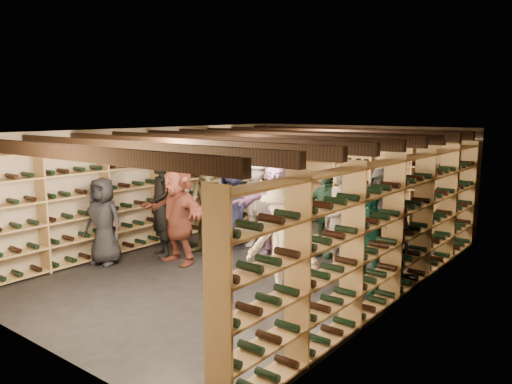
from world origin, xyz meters
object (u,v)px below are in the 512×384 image
object	(u,v)px
person_2	(209,208)
person_6	(233,203)
crate_stack_left	(284,228)
person_0	(103,221)
person_3	(283,244)
person_8	(374,227)
person_11	(277,208)
person_7	(340,221)
person_1	(161,207)
crate_stack_right	(353,240)
person_9	(255,201)
person_10	(325,213)
person_4	(368,240)
crate_loose	(309,240)
person_12	(384,225)
person_5	(178,214)

from	to	relation	value
person_2	person_6	world-z (taller)	person_2
crate_stack_left	person_0	world-z (taller)	person_0
person_3	person_8	bearing A→B (deg)	74.51
person_11	person_7	bearing A→B (deg)	-25.07
person_1	person_0	bearing A→B (deg)	-91.47
person_1	person_8	world-z (taller)	person_1
person_0	person_6	xyz separation A→B (m)	(0.90, 2.50, 0.06)
crate_stack_right	person_9	distance (m)	2.07
person_6	person_10	world-z (taller)	person_6
person_4	person_9	bearing A→B (deg)	161.77
person_1	person_4	bearing A→B (deg)	32.30
crate_stack_left	person_4	world-z (taller)	person_4
person_9	person_3	bearing A→B (deg)	-54.91
person_1	person_11	distance (m)	2.19
person_0	crate_loose	bearing A→B (deg)	42.00
person_2	person_12	xyz separation A→B (m)	(3.24, 0.62, 0.01)
crate_stack_left	person_1	world-z (taller)	person_1
person_1	person_3	bearing A→B (deg)	13.08
person_11	person_6	bearing A→B (deg)	153.65
crate_stack_left	person_3	bearing A→B (deg)	-55.54
crate_loose	person_12	bearing A→B (deg)	-29.85
person_2	person_10	size ratio (longest dim) A/B	1.11
person_0	person_12	distance (m)	4.88
person_2	person_6	size ratio (longest dim) A/B	1.09
person_6	person_1	bearing A→B (deg)	-97.74
person_1	person_7	xyz separation A→B (m)	(3.19, 1.08, -0.02)
crate_loose	person_10	distance (m)	1.13
person_5	person_2	bearing A→B (deg)	86.38
person_2	person_5	bearing A→B (deg)	-112.10
crate_stack_left	person_11	world-z (taller)	person_11
person_1	person_11	xyz separation A→B (m)	(1.76, 1.30, -0.01)
person_5	person_12	distance (m)	3.60
person_10	person_11	distance (m)	0.92
person_10	person_12	distance (m)	1.65
person_8	person_11	distance (m)	1.81
crate_loose	person_12	world-z (taller)	person_12
crate_stack_right	person_1	size ratio (longest dim) A/B	0.30
person_6	person_7	bearing A→B (deg)	-0.31
person_1	person_12	xyz separation A→B (m)	(3.92, 1.20, -0.01)
person_0	person_3	distance (m)	3.65
crate_stack_right	person_4	distance (m)	2.15
person_1	person_2	size ratio (longest dim) A/B	1.03
crate_loose	person_1	xyz separation A→B (m)	(-1.78, -2.43, 0.87)
person_0	person_1	size ratio (longest dim) A/B	0.83
crate_loose	person_11	bearing A→B (deg)	-91.20
person_12	person_1	bearing A→B (deg)	-165.48
person_6	person_9	world-z (taller)	person_9
person_0	person_9	world-z (taller)	person_9
crate_stack_right	person_9	world-z (taller)	person_9
person_1	person_6	size ratio (longest dim) A/B	1.12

